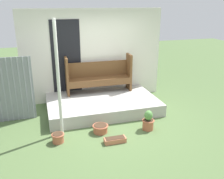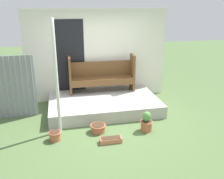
{
  "view_description": "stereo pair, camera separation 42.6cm",
  "coord_description": "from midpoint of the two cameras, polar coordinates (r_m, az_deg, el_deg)",
  "views": [
    {
      "loc": [
        -1.54,
        -5.11,
        2.75
      ],
      "look_at": [
        0.07,
        0.31,
        0.76
      ],
      "focal_mm": 40.0,
      "sensor_mm": 36.0,
      "label": 1
    },
    {
      "loc": [
        -1.12,
        -5.22,
        2.75
      ],
      "look_at": [
        0.07,
        0.31,
        0.76
      ],
      "focal_mm": 40.0,
      "sensor_mm": 36.0,
      "label": 2
    }
  ],
  "objects": [
    {
      "name": "flower_pot_middle",
      "position": [
        5.62,
        -4.86,
        -8.84
      ],
      "size": [
        0.36,
        0.36,
        0.18
      ],
      "color": "#B26042",
      "rests_on": "ground_plane"
    },
    {
      "name": "flower_pot_left",
      "position": [
        5.39,
        -14.51,
        -10.62
      ],
      "size": [
        0.27,
        0.27,
        0.2
      ],
      "color": "#B26042",
      "rests_on": "ground_plane"
    },
    {
      "name": "house_wall",
      "position": [
        7.24,
        -6.18,
        7.71
      ],
      "size": [
        4.07,
        0.08,
        2.6
      ],
      "color": "white",
      "rests_on": "ground_plane"
    },
    {
      "name": "support_post",
      "position": [
        5.28,
        -14.44,
        2.03
      ],
      "size": [
        0.07,
        0.07,
        2.46
      ],
      "color": "silver",
      "rests_on": "ground_plane"
    },
    {
      "name": "porch_slab",
      "position": [
        6.72,
        -4.05,
        -3.4
      ],
      "size": [
        2.87,
        1.79,
        0.31
      ],
      "color": "#B2AFA8",
      "rests_on": "ground_plane"
    },
    {
      "name": "planter_box_rect",
      "position": [
        5.25,
        -1.67,
        -11.5
      ],
      "size": [
        0.45,
        0.17,
        0.11
      ],
      "color": "#C67251",
      "rests_on": "ground_plane"
    },
    {
      "name": "ground_plane",
      "position": [
        6.0,
        -1.86,
        -7.92
      ],
      "size": [
        24.0,
        24.0,
        0.0
      ],
      "primitive_type": "plane",
      "color": "#516B3D"
    },
    {
      "name": "bench",
      "position": [
        7.08,
        -4.78,
        3.42
      ],
      "size": [
        1.85,
        0.44,
        1.05
      ],
      "rotation": [
        0.0,
        0.0,
        -0.02
      ],
      "color": "brown",
      "rests_on": "porch_slab"
    },
    {
      "name": "flower_pot_right",
      "position": [
        5.71,
        6.15,
        -7.27
      ],
      "size": [
        0.29,
        0.29,
        0.47
      ],
      "color": "#B26042",
      "rests_on": "ground_plane"
    }
  ]
}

